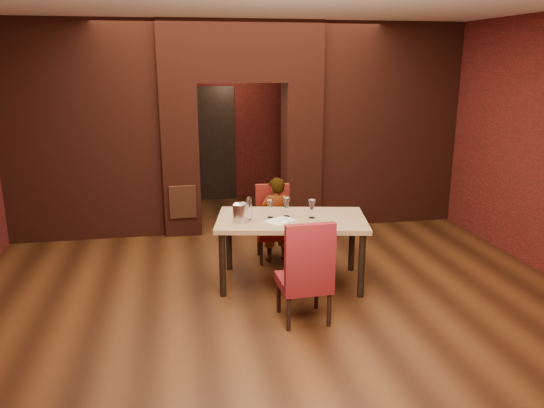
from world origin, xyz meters
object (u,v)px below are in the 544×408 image
(chair_far, at_px, (274,224))
(wine_glass_c, at_px, (312,209))
(person_seated, at_px, (276,220))
(wine_glass_b, at_px, (286,207))
(wine_glass_a, at_px, (270,209))
(wine_bucket, at_px, (241,213))
(dining_table, at_px, (291,250))
(water_bottle, at_px, (249,208))
(chair_near, at_px, (304,270))
(potted_plant, at_px, (310,244))

(chair_far, distance_m, wine_glass_c, 0.99)
(person_seated, bearing_deg, wine_glass_b, 84.97)
(wine_glass_a, bearing_deg, wine_bucket, -161.76)
(dining_table, relative_size, water_bottle, 6.49)
(chair_far, relative_size, chair_near, 0.91)
(potted_plant, bearing_deg, water_bottle, -141.07)
(wine_glass_a, distance_m, water_bottle, 0.26)
(chair_near, distance_m, wine_glass_c, 1.04)
(dining_table, height_order, potted_plant, dining_table)
(chair_near, height_order, water_bottle, chair_near)
(chair_far, distance_m, potted_plant, 0.59)
(wine_glass_c, xyz_separation_m, water_bottle, (-0.74, 0.07, 0.02))
(chair_near, bearing_deg, wine_glass_b, -94.12)
(chair_near, bearing_deg, chair_far, -93.00)
(chair_near, relative_size, potted_plant, 2.84)
(wine_glass_a, bearing_deg, wine_glass_c, -12.14)
(wine_glass_b, height_order, potted_plant, wine_glass_b)
(wine_glass_a, relative_size, wine_glass_b, 0.92)
(wine_glass_a, bearing_deg, chair_near, -80.81)
(wine_glass_a, xyz_separation_m, wine_glass_b, (0.20, 0.01, 0.01))
(wine_glass_c, bearing_deg, chair_near, -109.10)
(chair_far, relative_size, wine_bucket, 4.63)
(wine_glass_b, xyz_separation_m, water_bottle, (-0.45, -0.04, 0.02))
(wine_glass_c, bearing_deg, potted_plant, 75.82)
(potted_plant, bearing_deg, person_seated, -174.46)
(person_seated, xyz_separation_m, wine_glass_c, (0.28, -0.79, 0.35))
(wine_glass_b, height_order, water_bottle, water_bottle)
(wine_glass_a, bearing_deg, water_bottle, -172.47)
(water_bottle, bearing_deg, wine_glass_c, -5.40)
(wine_glass_a, relative_size, wine_glass_c, 0.96)
(dining_table, distance_m, wine_glass_b, 0.53)
(wine_bucket, height_order, potted_plant, wine_bucket)
(person_seated, bearing_deg, wine_glass_a, 68.83)
(person_seated, bearing_deg, chair_far, -82.36)
(chair_far, bearing_deg, person_seated, -73.67)
(wine_bucket, bearing_deg, wine_glass_b, 12.90)
(wine_glass_c, bearing_deg, water_bottle, 174.60)
(wine_glass_b, bearing_deg, wine_glass_a, -177.53)
(chair_near, bearing_deg, wine_glass_a, -83.06)
(wine_glass_a, bearing_deg, dining_table, -13.83)
(person_seated, xyz_separation_m, wine_bucket, (-0.56, -0.80, 0.35))
(wine_glass_a, xyz_separation_m, potted_plant, (0.69, 0.73, -0.73))
(chair_far, height_order, person_seated, person_seated)
(water_bottle, xyz_separation_m, potted_plant, (0.95, 0.77, -0.76))
(wine_bucket, bearing_deg, person_seated, 54.93)
(chair_far, distance_m, wine_glass_a, 0.87)
(wine_glass_b, xyz_separation_m, wine_glass_c, (0.28, -0.11, -0.01))
(chair_near, relative_size, person_seated, 0.96)
(wine_glass_a, bearing_deg, potted_plant, 46.60)
(wine_glass_c, bearing_deg, person_seated, 109.71)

